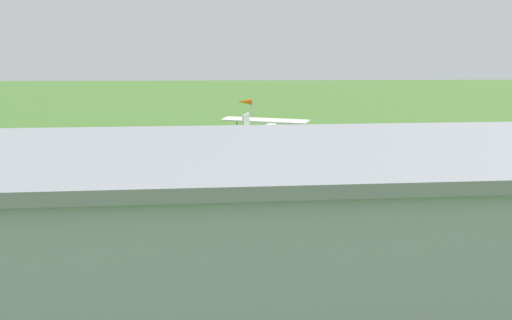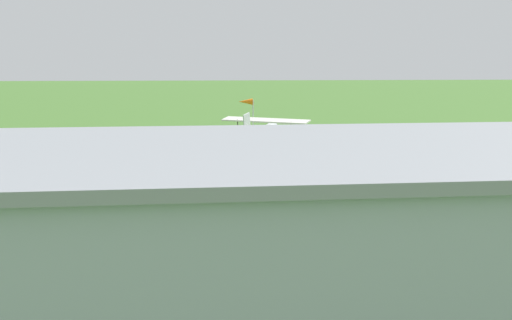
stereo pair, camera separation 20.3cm
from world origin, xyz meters
name	(u,v)px [view 2 (the right image)]	position (x,y,z in m)	size (l,w,h in m)	color
ground_plane	(260,160)	(0.00, 0.00, 0.00)	(400.00, 400.00, 0.00)	#3D6628
hangar	(256,241)	(3.27, 38.14, 3.21)	(36.03, 14.98, 6.40)	#99A3AD
biplane	(261,133)	(0.18, 3.31, 2.84)	(7.78, 6.86, 3.65)	silver
person_beside_truck	(55,206)	(13.48, 21.65, 0.83)	(0.39, 0.39, 1.67)	#33723F
windsock	(247,105)	(1.04, -2.36, 4.77)	(1.42, 0.65, 5.42)	silver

